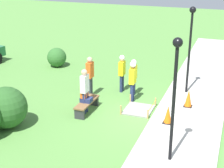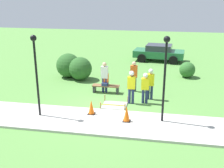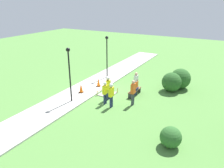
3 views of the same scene
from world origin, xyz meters
name	(u,v)px [view 1 (image 1 of 3)]	position (x,y,z in m)	size (l,w,h in m)	color
ground_plane	(152,117)	(0.00, 0.00, 0.00)	(60.00, 60.00, 0.00)	#51843D
sidewalk	(186,122)	(0.00, -1.31, 0.05)	(28.00, 2.62, 0.10)	#ADAAA3
wet_concrete_patch	(139,109)	(0.44, 0.68, 0.04)	(1.30, 1.15, 0.39)	gray
traffic_cone_near_patch	(168,114)	(-0.43, -0.68, 0.44)	(0.34, 0.34, 0.69)	black
traffic_cone_far_patch	(188,98)	(1.31, -1.16, 0.46)	(0.34, 0.34, 0.73)	black
park_bench	(87,104)	(-0.40, 2.60, 0.32)	(1.57, 0.44, 0.46)	#2D2D33
person_seated_on_bench	(85,93)	(-0.45, 2.65, 0.81)	(0.36, 0.44, 0.89)	navy
worker_supervisor	(134,74)	(1.94, 1.38, 0.97)	(0.40, 0.24, 1.66)	navy
worker_assistant	(122,70)	(2.18, 2.00, 1.03)	(0.40, 0.25, 1.73)	navy
worker_trainee	(133,78)	(1.24, 1.21, 1.07)	(0.40, 0.26, 1.79)	navy
bystander_in_orange_shirt	(90,74)	(1.16, 3.13, 1.04)	(0.40, 0.24, 1.81)	#383D47
bystander_in_gray_shirt	(85,88)	(-0.49, 2.63, 1.04)	(0.40, 0.24, 1.82)	navy
lamppost_near	(191,38)	(2.88, -0.84, 2.61)	(0.28, 0.28, 3.82)	black
lamppost_far	(175,83)	(-2.80, -1.24, 2.58)	(0.28, 0.28, 3.77)	black
shrub_rounded_near	(6,108)	(-2.58, 4.79, 0.77)	(1.53, 1.53, 1.53)	#285623
shrub_rounded_far	(57,57)	(4.47, 6.65, 0.54)	(1.07, 1.07, 1.07)	#2D6028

